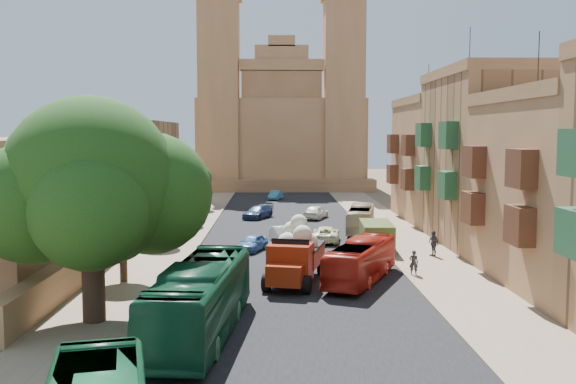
{
  "coord_description": "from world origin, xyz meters",
  "views": [
    {
      "loc": [
        -1.08,
        -25.4,
        8.74
      ],
      "look_at": [
        0.0,
        26.0,
        4.0
      ],
      "focal_mm": 40.0,
      "sensor_mm": 36.0,
      "label": 1
    }
  ],
  "objects_px": {
    "olive_pickup": "(376,237)",
    "car_blue_a": "(252,243)",
    "ficus_tree": "(93,189)",
    "car_blue_b": "(276,195)",
    "street_tree_a": "(123,225)",
    "pedestrian_c": "(433,243)",
    "church": "(281,128)",
    "pedestrian_a": "(414,263)",
    "street_tree_d": "(197,179)",
    "street_tree_b": "(159,208)",
    "bus_red_east": "(361,261)",
    "car_white_b": "(316,212)",
    "car_dkblue": "(258,212)",
    "bus_green_north": "(200,299)",
    "red_truck": "(295,254)",
    "car_cream": "(326,234)",
    "car_white_a": "(282,235)",
    "bus_cream_east": "(361,219)",
    "street_tree_c": "(182,186)"
  },
  "relations": [
    {
      "from": "church",
      "to": "pedestrian_c",
      "type": "xyz_separation_m",
      "value": [
        10.2,
        -59.25,
        -8.59
      ]
    },
    {
      "from": "church",
      "to": "street_tree_b",
      "type": "distance_m",
      "value": 55.9
    },
    {
      "from": "car_white_a",
      "to": "pedestrian_c",
      "type": "xyz_separation_m",
      "value": [
        10.7,
        -5.92,
        0.29
      ]
    },
    {
      "from": "ficus_tree",
      "to": "bus_cream_east",
      "type": "bearing_deg",
      "value": 58.88
    },
    {
      "from": "street_tree_c",
      "to": "church",
      "type": "bearing_deg",
      "value": 76.79
    },
    {
      "from": "ficus_tree",
      "to": "car_blue_b",
      "type": "xyz_separation_m",
      "value": [
        8.44,
        54.41,
        -5.6
      ]
    },
    {
      "from": "street_tree_d",
      "to": "pedestrian_a",
      "type": "bearing_deg",
      "value": -63.18
    },
    {
      "from": "street_tree_a",
      "to": "pedestrian_c",
      "type": "relative_size",
      "value": 2.75
    },
    {
      "from": "street_tree_b",
      "to": "car_white_b",
      "type": "bearing_deg",
      "value": 49.62
    },
    {
      "from": "red_truck",
      "to": "car_white_a",
      "type": "relative_size",
      "value": 1.84
    },
    {
      "from": "bus_green_north",
      "to": "car_white_a",
      "type": "height_order",
      "value": "bus_green_north"
    },
    {
      "from": "car_cream",
      "to": "bus_green_north",
      "type": "bearing_deg",
      "value": 79.34
    },
    {
      "from": "car_blue_a",
      "to": "car_dkblue",
      "type": "bearing_deg",
      "value": 110.17
    },
    {
      "from": "car_blue_a",
      "to": "car_white_b",
      "type": "height_order",
      "value": "car_white_b"
    },
    {
      "from": "ficus_tree",
      "to": "car_cream",
      "type": "bearing_deg",
      "value": 59.93
    },
    {
      "from": "street_tree_b",
      "to": "bus_red_east",
      "type": "bearing_deg",
      "value": -41.41
    },
    {
      "from": "street_tree_a",
      "to": "street_tree_d",
      "type": "bearing_deg",
      "value": 90.0
    },
    {
      "from": "red_truck",
      "to": "car_white_a",
      "type": "xyz_separation_m",
      "value": [
        -0.63,
        13.78,
        -1.09
      ]
    },
    {
      "from": "red_truck",
      "to": "bus_green_north",
      "type": "relative_size",
      "value": 0.61
    },
    {
      "from": "church",
      "to": "street_tree_a",
      "type": "relative_size",
      "value": 7.16
    },
    {
      "from": "church",
      "to": "bus_red_east",
      "type": "height_order",
      "value": "church"
    },
    {
      "from": "car_dkblue",
      "to": "car_white_b",
      "type": "relative_size",
      "value": 1.07
    },
    {
      "from": "car_white_b",
      "to": "pedestrian_a",
      "type": "bearing_deg",
      "value": 121.1
    },
    {
      "from": "street_tree_a",
      "to": "pedestrian_a",
      "type": "distance_m",
      "value": 17.75
    },
    {
      "from": "street_tree_a",
      "to": "car_dkblue",
      "type": "xyz_separation_m",
      "value": [
        7.19,
        27.82,
        -2.75
      ]
    },
    {
      "from": "church",
      "to": "red_truck",
      "type": "relative_size",
      "value": 5.16
    },
    {
      "from": "bus_red_east",
      "to": "red_truck",
      "type": "bearing_deg",
      "value": 25.72
    },
    {
      "from": "street_tree_b",
      "to": "car_cream",
      "type": "height_order",
      "value": "street_tree_b"
    },
    {
      "from": "bus_red_east",
      "to": "car_cream",
      "type": "xyz_separation_m",
      "value": [
        -0.97,
        13.83,
        -0.59
      ]
    },
    {
      "from": "bus_green_north",
      "to": "car_blue_b",
      "type": "height_order",
      "value": "bus_green_north"
    },
    {
      "from": "olive_pickup",
      "to": "car_blue_a",
      "type": "xyz_separation_m",
      "value": [
        -9.25,
        -0.01,
        -0.41
      ]
    },
    {
      "from": "street_tree_a",
      "to": "car_cream",
      "type": "relative_size",
      "value": 1.11
    },
    {
      "from": "car_white_b",
      "to": "street_tree_b",
      "type": "bearing_deg",
      "value": 71.22
    },
    {
      "from": "car_blue_a",
      "to": "pedestrian_a",
      "type": "distance_m",
      "value": 13.18
    },
    {
      "from": "bus_red_east",
      "to": "car_dkblue",
      "type": "relative_size",
      "value": 1.98
    },
    {
      "from": "ficus_tree",
      "to": "pedestrian_a",
      "type": "relative_size",
      "value": 6.81
    },
    {
      "from": "car_white_b",
      "to": "pedestrian_c",
      "type": "bearing_deg",
      "value": 130.97
    },
    {
      "from": "bus_red_east",
      "to": "car_blue_b",
      "type": "height_order",
      "value": "bus_red_east"
    },
    {
      "from": "church",
      "to": "bus_cream_east",
      "type": "relative_size",
      "value": 4.19
    },
    {
      "from": "olive_pickup",
      "to": "street_tree_b",
      "type": "bearing_deg",
      "value": 171.99
    },
    {
      "from": "street_tree_b",
      "to": "street_tree_d",
      "type": "height_order",
      "value": "street_tree_d"
    },
    {
      "from": "street_tree_d",
      "to": "bus_red_east",
      "type": "relative_size",
      "value": 0.59
    },
    {
      "from": "street_tree_d",
      "to": "street_tree_b",
      "type": "bearing_deg",
      "value": -90.0
    },
    {
      "from": "pedestrian_a",
      "to": "bus_red_east",
      "type": "bearing_deg",
      "value": 38.49
    },
    {
      "from": "ficus_tree",
      "to": "olive_pickup",
      "type": "xyz_separation_m",
      "value": [
        15.91,
        17.67,
        -5.16
      ]
    },
    {
      "from": "street_tree_a",
      "to": "pedestrian_a",
      "type": "relative_size",
      "value": 3.3
    },
    {
      "from": "street_tree_b",
      "to": "pedestrian_a",
      "type": "xyz_separation_m",
      "value": [
        17.5,
        -10.61,
        -2.22
      ]
    },
    {
      "from": "street_tree_d",
      "to": "bus_cream_east",
      "type": "bearing_deg",
      "value": -46.93
    },
    {
      "from": "church",
      "to": "pedestrian_a",
      "type": "relative_size",
      "value": 23.61
    },
    {
      "from": "street_tree_c",
      "to": "red_truck",
      "type": "relative_size",
      "value": 0.79
    }
  ]
}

